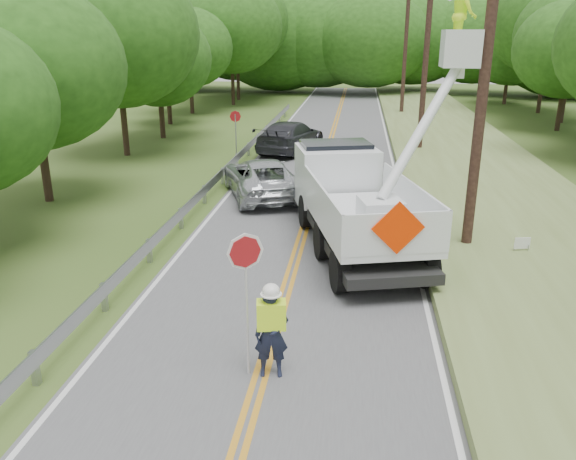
# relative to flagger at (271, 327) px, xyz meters

# --- Properties ---
(ground) EXTENTS (140.00, 140.00, 0.00)m
(ground) POSITION_rel_flagger_xyz_m (-0.19, -1.83, -1.04)
(ground) COLOR #324E17
(ground) RESTS_ON ground
(road) EXTENTS (7.20, 96.00, 0.03)m
(road) POSITION_rel_flagger_xyz_m (-0.19, 12.17, -1.03)
(road) COLOR #535356
(road) RESTS_ON ground
(guardrail) EXTENTS (0.18, 48.00, 0.77)m
(guardrail) POSITION_rel_flagger_xyz_m (-4.21, 13.07, -0.49)
(guardrail) COLOR #9B9CA2
(guardrail) RESTS_ON ground
(utility_poles) EXTENTS (1.60, 43.30, 10.00)m
(utility_poles) POSITION_rel_flagger_xyz_m (4.81, 15.18, 4.23)
(utility_poles) COLOR black
(utility_poles) RESTS_ON ground
(tall_grass_verge) EXTENTS (7.00, 96.00, 0.30)m
(tall_grass_verge) POSITION_rel_flagger_xyz_m (6.91, 12.17, -0.89)
(tall_grass_verge) COLOR olive
(tall_grass_verge) RESTS_ON ground
(treeline_left) EXTENTS (10.11, 53.29, 11.64)m
(treeline_left) POSITION_rel_flagger_xyz_m (-10.49, 30.91, 4.95)
(treeline_left) COLOR #332319
(treeline_left) RESTS_ON ground
(treeline_horizon) EXTENTS (57.76, 13.99, 11.09)m
(treeline_horizon) POSITION_rel_flagger_xyz_m (-0.12, 54.20, 4.46)
(treeline_horizon) COLOR #214814
(treeline_horizon) RESTS_ON ground
(flagger) EXTENTS (1.11, 0.52, 2.86)m
(flagger) POSITION_rel_flagger_xyz_m (0.00, 0.00, 0.00)
(flagger) COLOR #191E33
(flagger) RESTS_ON road
(bucket_truck) EXTENTS (5.32, 8.17, 7.47)m
(bucket_truck) POSITION_rel_flagger_xyz_m (1.41, 7.96, 0.63)
(bucket_truck) COLOR black
(bucket_truck) RESTS_ON road
(suv_silver) EXTENTS (4.25, 5.95, 1.51)m
(suv_silver) POSITION_rel_flagger_xyz_m (-2.26, 12.42, -0.27)
(suv_silver) COLOR silver
(suv_silver) RESTS_ON road
(suv_darkgrey) EXTENTS (3.68, 6.11, 1.66)m
(suv_darkgrey) POSITION_rel_flagger_xyz_m (-2.21, 21.54, -0.19)
(suv_darkgrey) COLOR #323339
(suv_darkgrey) RESTS_ON road
(stop_sign_permanent) EXTENTS (0.56, 0.06, 2.62)m
(stop_sign_permanent) POSITION_rel_flagger_xyz_m (-4.53, 18.22, 0.71)
(stop_sign_permanent) COLOR #9B9CA2
(stop_sign_permanent) RESTS_ON ground
(yard_sign) EXTENTS (0.47, 0.14, 0.69)m
(yard_sign) POSITION_rel_flagger_xyz_m (6.25, 6.64, -0.55)
(yard_sign) COLOR white
(yard_sign) RESTS_ON ground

